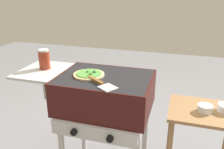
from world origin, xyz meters
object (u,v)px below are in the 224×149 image
at_px(grill, 103,96).
at_px(spatula, 100,83).
at_px(topping_bowl_far, 205,109).
at_px(pizza_veggie, 89,74).
at_px(sauce_jar, 44,59).
at_px(prep_table, 200,139).

xyz_separation_m(grill, spatula, (0.03, -0.13, 0.15)).
bearing_deg(spatula, topping_bowl_far, 10.44).
bearing_deg(topping_bowl_far, pizza_veggie, 179.52).
bearing_deg(topping_bowl_far, spatula, -169.56).
relative_size(sauce_jar, prep_table, 0.20).
distance_m(spatula, topping_bowl_far, 0.67).
xyz_separation_m(pizza_veggie, sauce_jar, (-0.37, 0.04, 0.06)).
xyz_separation_m(grill, topping_bowl_far, (0.67, -0.01, 0.01)).
bearing_deg(spatula, sauce_jar, 161.81).
distance_m(grill, prep_table, 0.71).
bearing_deg(grill, topping_bowl_far, -1.26).
bearing_deg(sauce_jar, topping_bowl_far, -2.20).
xyz_separation_m(prep_table, topping_bowl_far, (-0.00, -0.02, 0.23)).
distance_m(pizza_veggie, spatula, 0.18).
distance_m(pizza_veggie, topping_bowl_far, 0.78).
bearing_deg(grill, pizza_veggie, -175.06).
relative_size(pizza_veggie, topping_bowl_far, 2.35).
bearing_deg(prep_table, spatula, -167.96).
relative_size(grill, sauce_jar, 6.52).
xyz_separation_m(sauce_jar, topping_bowl_far, (1.14, -0.04, -0.20)).
xyz_separation_m(spatula, prep_table, (0.65, 0.14, -0.37)).
xyz_separation_m(spatula, topping_bowl_far, (0.64, 0.12, -0.14)).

